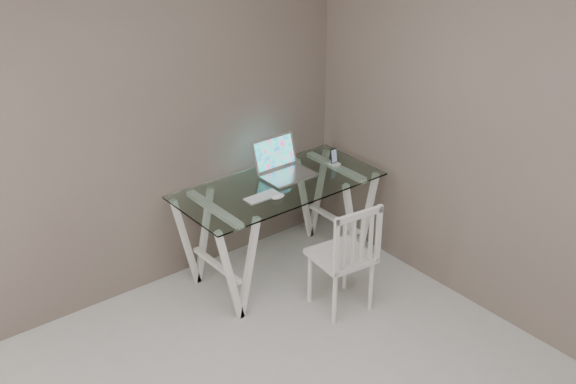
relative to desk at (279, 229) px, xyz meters
name	(u,v)px	position (x,y,z in m)	size (l,w,h in m)	color
room	(305,199)	(-1.21, -1.75, 1.33)	(4.50, 4.52, 2.71)	#B5B2AD
desk	(279,229)	(0.00, 0.00, 0.00)	(1.50, 0.70, 0.75)	silver
chair	(347,254)	(0.07, -0.66, 0.07)	(0.42, 0.42, 0.83)	white
laptop	(282,166)	(0.14, 0.13, 0.42)	(0.37, 0.33, 0.26)	silver
keyboard	(262,197)	(-0.21, -0.09, 0.37)	(0.27, 0.12, 0.01)	silver
mouse	(278,196)	(-0.14, -0.17, 0.38)	(0.10, 0.06, 0.03)	white
phone_dock	(334,160)	(0.54, 0.01, 0.40)	(0.07, 0.07, 0.13)	white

